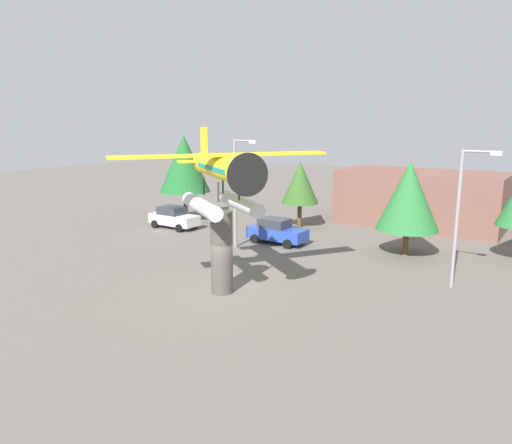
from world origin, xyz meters
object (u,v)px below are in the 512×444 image
display_pedestal (222,253)px  streetlight_primary (237,185)px  car_mid_blue (277,231)px  tree_east (300,183)px  tree_west (184,164)px  car_near_white (174,217)px  streetlight_secondary (462,208)px  storefront_building (421,198)px  floatplane_monument (221,178)px  tree_center_back (409,196)px

display_pedestal → streetlight_primary: bearing=121.5°
car_mid_blue → tree_east: (-1.29, 5.56, 2.77)m
display_pedestal → tree_west: tree_west is taller
car_near_white → streetlight_secondary: (22.13, -2.19, 3.29)m
display_pedestal → storefront_building: storefront_building is taller
floatplane_monument → tree_center_back: 13.42m
car_mid_blue → tree_center_back: size_ratio=0.69×
car_near_white → tree_east: bearing=36.2°
car_near_white → tree_center_back: bearing=8.1°
streetlight_primary → display_pedestal: bearing=-58.5°
streetlight_secondary → tree_center_back: size_ratio=1.17×
car_mid_blue → streetlight_primary: 4.52m
tree_west → tree_center_back: 19.26m
streetlight_primary → tree_west: (-9.20, 4.78, 0.67)m
floatplane_monument → tree_west: (-13.90, 12.35, -0.84)m
display_pedestal → storefront_building: bearing=80.9°
floatplane_monument → display_pedestal: bearing=-180.0°
display_pedestal → tree_west: bearing=138.3°
floatplane_monument → tree_east: 16.41m
streetlight_primary → streetlight_secondary: size_ratio=1.03×
floatplane_monument → tree_east: (-4.44, 15.65, -2.15)m
streetlight_secondary → floatplane_monument: bearing=-141.8°
car_mid_blue → streetlight_primary: (-1.55, -2.53, 3.41)m
streetlight_primary → storefront_building: (8.10, 14.51, -2.04)m
streetlight_primary → car_near_white: bearing=165.6°
tree_east → tree_center_back: size_ratio=0.88×
display_pedestal → car_mid_blue: 10.54m
tree_east → floatplane_monument: bearing=-74.2°
car_mid_blue → tree_east: size_ratio=0.79×
car_mid_blue → tree_west: size_ratio=0.57×
streetlight_secondary → tree_west: 23.86m
display_pedestal → car_mid_blue: bearing=106.9°
display_pedestal → car_mid_blue: (-3.04, 10.02, -1.18)m
car_mid_blue → tree_center_back: 9.22m
tree_east → car_mid_blue: bearing=-76.9°
car_near_white → car_mid_blue: same height
floatplane_monument → car_mid_blue: 11.66m
streetlight_primary → tree_center_back: (10.02, 4.60, -0.43)m
floatplane_monument → streetlight_secondary: (9.43, 7.42, -1.62)m
car_near_white → storefront_building: bearing=37.7°
car_near_white → tree_east: tree_east is taller
car_mid_blue → streetlight_secondary: (12.58, -2.67, 3.29)m
floatplane_monument → car_mid_blue: floatplane_monument is taller
display_pedestal → car_near_white: (-12.59, 9.54, -1.18)m
tree_center_back → streetlight_secondary: bearing=-49.1°
tree_west → storefront_building: bearing=29.3°
floatplane_monument → car_near_white: 16.67m
car_mid_blue → car_near_white: bearing=-177.1°
streetlight_secondary → storefront_building: size_ratio=0.55×
display_pedestal → floatplane_monument: (0.11, -0.07, 3.73)m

